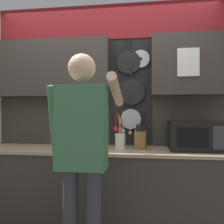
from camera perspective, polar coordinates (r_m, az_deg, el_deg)
The scene contains 6 objects.
base_cabinet_counter at distance 2.72m, azimuth -2.46°, elevation -18.08°, with size 2.61×0.62×0.92m.
back_wall_unit at distance 2.87m, azimuth -1.78°, elevation 4.53°, with size 3.18×0.22×2.54m.
microwave at distance 2.65m, azimuth 18.43°, elevation -5.14°, with size 0.51×0.40×0.29m.
knife_block at distance 2.61m, azimuth 6.54°, elevation -6.31°, with size 0.12×0.16×0.27m.
utensil_crock at distance 2.63m, azimuth 1.90°, elevation -6.37°, with size 0.11×0.11×0.36m.
person at distance 1.96m, azimuth -6.83°, elevation -7.36°, with size 0.54×0.67×1.75m.
Camera 1 is at (0.48, -2.55, 1.30)m, focal length 40.00 mm.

